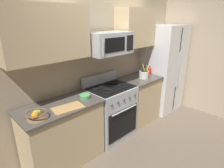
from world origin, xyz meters
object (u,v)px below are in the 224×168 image
object	(u,v)px
microwave	(109,43)
cutting_board	(68,108)
bottle_hot_sauce	(150,71)
prep_bowl	(85,96)
range_oven	(110,111)
fruit_basket	(36,115)
refrigerator	(163,69)
utensil_crock	(144,74)

from	to	relation	value
microwave	cutting_board	distance (m)	1.18
bottle_hot_sauce	prep_bowl	size ratio (longest dim) A/B	1.19
range_oven	prep_bowl	world-z (taller)	range_oven
fruit_basket	prep_bowl	world-z (taller)	fruit_basket
refrigerator	microwave	size ratio (longest dim) A/B	2.57
microwave	cutting_board	bearing A→B (deg)	-168.69
bottle_hot_sauce	microwave	bearing A→B (deg)	177.68
range_oven	bottle_hot_sauce	xyz separation A→B (m)	(1.10, -0.02, 0.52)
cutting_board	refrigerator	bearing A→B (deg)	3.14
utensil_crock	cutting_board	distance (m)	1.75
fruit_basket	cutting_board	bearing A→B (deg)	-4.28
utensil_crock	refrigerator	bearing A→B (deg)	3.59
utensil_crock	fruit_basket	world-z (taller)	utensil_crock
range_oven	prep_bowl	distance (m)	0.73
fruit_basket	cutting_board	size ratio (longest dim) A/B	0.61
range_oven	cutting_board	world-z (taller)	range_oven
microwave	prep_bowl	distance (m)	0.90
refrigerator	utensil_crock	world-z (taller)	refrigerator
microwave	refrigerator	bearing A→B (deg)	-1.52
microwave	prep_bowl	bearing A→B (deg)	-172.65
cutting_board	bottle_hot_sauce	bearing A→B (deg)	3.93
utensil_crock	cutting_board	bearing A→B (deg)	-177.07
microwave	bottle_hot_sauce	size ratio (longest dim) A/B	3.91
fruit_basket	bottle_hot_sauce	xyz separation A→B (m)	(2.41, 0.11, 0.03)
fruit_basket	prep_bowl	bearing A→B (deg)	6.13
range_oven	cutting_board	bearing A→B (deg)	-170.27
utensil_crock	cutting_board	world-z (taller)	utensil_crock
bottle_hot_sauce	prep_bowl	xyz separation A→B (m)	(-1.66, -0.03, -0.05)
microwave	bottle_hot_sauce	world-z (taller)	microwave
utensil_crock	fruit_basket	bearing A→B (deg)	-178.40
range_oven	fruit_basket	distance (m)	1.40
utensil_crock	cutting_board	size ratio (longest dim) A/B	0.75
cutting_board	prep_bowl	bearing A→B (deg)	17.41
cutting_board	range_oven	bearing A→B (deg)	9.73
prep_bowl	utensil_crock	bearing A→B (deg)	-0.84
microwave	fruit_basket	bearing A→B (deg)	-173.34
range_oven	bottle_hot_sauce	size ratio (longest dim) A/B	5.82
microwave	utensil_crock	size ratio (longest dim) A/B	2.52
utensil_crock	microwave	bearing A→B (deg)	173.65
range_oven	fruit_basket	size ratio (longest dim) A/B	4.59
refrigerator	fruit_basket	xyz separation A→B (m)	(-2.94, -0.11, 0.02)
range_oven	utensil_crock	distance (m)	0.98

